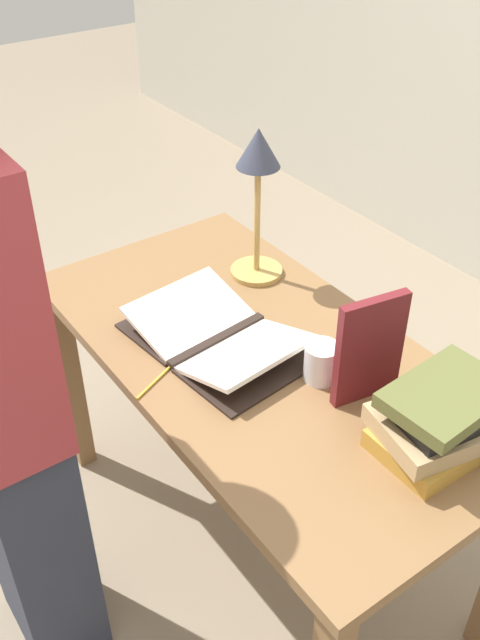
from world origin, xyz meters
The scene contains 9 objects.
ground_plane centered at (0.00, 0.00, 0.00)m, with size 12.00×12.00×0.00m, color gray.
reading_desk centered at (0.00, 0.00, 0.66)m, with size 1.38×0.71×0.77m.
open_book centered at (-0.10, -0.08, 0.79)m, with size 0.51×0.37×0.07m.
book_stack_tall centered at (0.49, 0.11, 0.85)m, with size 0.25×0.31×0.16m.
book_standing_upright centered at (0.27, 0.10, 0.91)m, with size 0.06×0.18×0.28m.
reading_lamp centered at (-0.31, 0.21, 1.09)m, with size 0.16×0.16×0.45m.
coffee_mug centered at (0.17, 0.05, 0.82)m, with size 0.12×0.09×0.10m.
pencil centered at (-0.06, -0.29, 0.77)m, with size 0.06×0.14×0.01m.
person_reader centered at (-0.11, -0.64, 0.83)m, with size 0.36×0.23×1.66m.
Camera 1 is at (1.14, -0.88, 1.93)m, focal length 40.00 mm.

